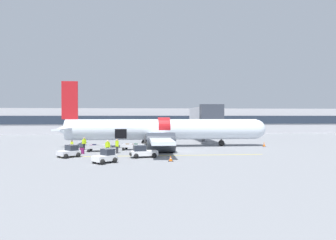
{
  "coord_description": "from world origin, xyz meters",
  "views": [
    {
      "loc": [
        -5.08,
        -39.4,
        4.74
      ],
      "look_at": [
        -1.03,
        2.88,
        4.15
      ],
      "focal_mm": 32.0,
      "sensor_mm": 36.0,
      "label": 1
    }
  ],
  "objects_px": {
    "airplane": "(160,130)",
    "ground_crew_supervisor": "(72,146)",
    "baggage_tug_rear": "(69,152)",
    "baggage_cart_queued": "(133,147)",
    "ground_crew_loader_a": "(108,147)",
    "baggage_tug_mid": "(105,157)",
    "ground_crew_loader_b": "(117,146)",
    "baggage_tug_lead": "(143,152)",
    "baggage_cart_loading": "(98,148)",
    "ground_crew_driver": "(84,143)",
    "suitcase_on_tarmac_upright": "(82,151)"
  },
  "relations": [
    {
      "from": "baggage_tug_lead",
      "to": "baggage_cart_loading",
      "type": "distance_m",
      "value": 8.67
    },
    {
      "from": "ground_crew_loader_b",
      "to": "suitcase_on_tarmac_upright",
      "type": "xyz_separation_m",
      "value": [
        -4.32,
        -0.08,
        -0.58
      ]
    },
    {
      "from": "baggage_tug_lead",
      "to": "suitcase_on_tarmac_upright",
      "type": "relative_size",
      "value": 3.82
    },
    {
      "from": "baggage_cart_queued",
      "to": "ground_crew_supervisor",
      "type": "distance_m",
      "value": 8.11
    },
    {
      "from": "baggage_tug_mid",
      "to": "ground_crew_loader_b",
      "type": "height_order",
      "value": "ground_crew_loader_b"
    },
    {
      "from": "ground_crew_driver",
      "to": "baggage_cart_queued",
      "type": "bearing_deg",
      "value": -9.26
    },
    {
      "from": "baggage_tug_lead",
      "to": "ground_crew_supervisor",
      "type": "bearing_deg",
      "value": 148.28
    },
    {
      "from": "baggage_cart_loading",
      "to": "ground_crew_loader_b",
      "type": "height_order",
      "value": "ground_crew_loader_b"
    },
    {
      "from": "ground_crew_driver",
      "to": "ground_crew_supervisor",
      "type": "xyz_separation_m",
      "value": [
        -1.0,
        -3.04,
        -0.08
      ]
    },
    {
      "from": "airplane",
      "to": "ground_crew_driver",
      "type": "distance_m",
      "value": 11.43
    },
    {
      "from": "baggage_tug_lead",
      "to": "baggage_tug_rear",
      "type": "height_order",
      "value": "baggage_tug_lead"
    },
    {
      "from": "baggage_cart_queued",
      "to": "ground_crew_driver",
      "type": "distance_m",
      "value": 6.97
    },
    {
      "from": "ground_crew_supervisor",
      "to": "ground_crew_loader_b",
      "type": "bearing_deg",
      "value": -14.42
    },
    {
      "from": "baggage_tug_rear",
      "to": "ground_crew_loader_a",
      "type": "distance_m",
      "value": 4.75
    },
    {
      "from": "ground_crew_loader_a",
      "to": "suitcase_on_tarmac_upright",
      "type": "bearing_deg",
      "value": 170.39
    },
    {
      "from": "baggage_tug_rear",
      "to": "suitcase_on_tarmac_upright",
      "type": "bearing_deg",
      "value": 73.74
    },
    {
      "from": "ground_crew_loader_a",
      "to": "ground_crew_loader_b",
      "type": "bearing_deg",
      "value": 29.57
    },
    {
      "from": "ground_crew_loader_b",
      "to": "ground_crew_driver",
      "type": "relative_size",
      "value": 1.05
    },
    {
      "from": "baggage_tug_lead",
      "to": "ground_crew_loader_b",
      "type": "distance_m",
      "value": 5.24
    },
    {
      "from": "baggage_tug_lead",
      "to": "suitcase_on_tarmac_upright",
      "type": "xyz_separation_m",
      "value": [
        -7.54,
        4.04,
        -0.23
      ]
    },
    {
      "from": "baggage_tug_mid",
      "to": "ground_crew_loader_a",
      "type": "bearing_deg",
      "value": 94.11
    },
    {
      "from": "airplane",
      "to": "ground_crew_driver",
      "type": "xyz_separation_m",
      "value": [
        -10.92,
        -3.0,
        -1.58
      ]
    },
    {
      "from": "baggage_cart_loading",
      "to": "baggage_cart_queued",
      "type": "bearing_deg",
      "value": 13.88
    },
    {
      "from": "baggage_tug_lead",
      "to": "ground_crew_loader_a",
      "type": "relative_size",
      "value": 1.87
    },
    {
      "from": "airplane",
      "to": "ground_crew_loader_a",
      "type": "distance_m",
      "value": 10.96
    },
    {
      "from": "suitcase_on_tarmac_upright",
      "to": "baggage_cart_loading",
      "type": "bearing_deg",
      "value": 54.36
    },
    {
      "from": "baggage_cart_queued",
      "to": "suitcase_on_tarmac_upright",
      "type": "xyz_separation_m",
      "value": [
        -6.29,
        -3.51,
        -0.07
      ]
    },
    {
      "from": "airplane",
      "to": "suitcase_on_tarmac_upright",
      "type": "relative_size",
      "value": 37.83
    },
    {
      "from": "ground_crew_loader_b",
      "to": "ground_crew_supervisor",
      "type": "height_order",
      "value": "ground_crew_loader_b"
    },
    {
      "from": "airplane",
      "to": "suitcase_on_tarmac_upright",
      "type": "distance_m",
      "value": 13.03
    },
    {
      "from": "baggage_tug_mid",
      "to": "ground_crew_supervisor",
      "type": "xyz_separation_m",
      "value": [
        -5.3,
        9.23,
        0.24
      ]
    },
    {
      "from": "ground_crew_loader_b",
      "to": "baggage_tug_lead",
      "type": "bearing_deg",
      "value": -51.98
    },
    {
      "from": "baggage_tug_rear",
      "to": "ground_crew_supervisor",
      "type": "distance_m",
      "value": 4.61
    },
    {
      "from": "ground_crew_loader_b",
      "to": "suitcase_on_tarmac_upright",
      "type": "height_order",
      "value": "ground_crew_loader_b"
    },
    {
      "from": "baggage_tug_lead",
      "to": "baggage_tug_mid",
      "type": "bearing_deg",
      "value": -136.64
    },
    {
      "from": "ground_crew_supervisor",
      "to": "suitcase_on_tarmac_upright",
      "type": "bearing_deg",
      "value": -45.38
    },
    {
      "from": "ground_crew_loader_a",
      "to": "suitcase_on_tarmac_upright",
      "type": "distance_m",
      "value": 3.31
    },
    {
      "from": "ground_crew_driver",
      "to": "baggage_cart_loading",
      "type": "bearing_deg",
      "value": -44.71
    },
    {
      "from": "airplane",
      "to": "ground_crew_loader_a",
      "type": "height_order",
      "value": "airplane"
    },
    {
      "from": "airplane",
      "to": "ground_crew_supervisor",
      "type": "distance_m",
      "value": 13.46
    },
    {
      "from": "airplane",
      "to": "baggage_tug_rear",
      "type": "distance_m",
      "value": 15.53
    },
    {
      "from": "baggage_cart_queued",
      "to": "ground_crew_loader_a",
      "type": "height_order",
      "value": "ground_crew_loader_a"
    },
    {
      "from": "baggage_tug_mid",
      "to": "baggage_cart_loading",
      "type": "relative_size",
      "value": 0.62
    },
    {
      "from": "ground_crew_loader_b",
      "to": "ground_crew_driver",
      "type": "height_order",
      "value": "ground_crew_loader_b"
    },
    {
      "from": "baggage_tug_rear",
      "to": "baggage_cart_loading",
      "type": "bearing_deg",
      "value": 64.3
    },
    {
      "from": "baggage_cart_queued",
      "to": "airplane",
      "type": "bearing_deg",
      "value": 45.48
    },
    {
      "from": "baggage_tug_mid",
      "to": "baggage_tug_rear",
      "type": "bearing_deg",
      "value": 134.4
    },
    {
      "from": "airplane",
      "to": "baggage_tug_mid",
      "type": "xyz_separation_m",
      "value": [
        -6.62,
        -15.27,
        -1.9
      ]
    },
    {
      "from": "ground_crew_loader_a",
      "to": "ground_crew_loader_b",
      "type": "xyz_separation_m",
      "value": [
        1.1,
        0.62,
        0.03
      ]
    },
    {
      "from": "baggage_tug_mid",
      "to": "ground_crew_loader_b",
      "type": "bearing_deg",
      "value": 85.62
    }
  ]
}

